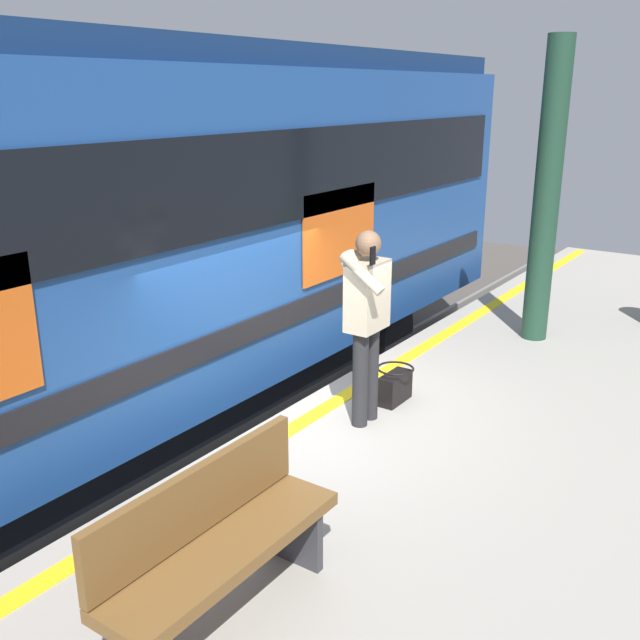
% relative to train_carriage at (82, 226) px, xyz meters
% --- Properties ---
extents(ground_plane, '(26.42, 26.42, 0.00)m').
position_rel_train_carriage_xyz_m(ground_plane, '(-0.60, 2.06, -2.64)').
color(ground_plane, '#4C4742').
extents(platform, '(17.61, 3.69, 1.04)m').
position_rel_train_carriage_xyz_m(platform, '(-0.60, 3.90, -2.12)').
color(platform, '#9E998E').
rests_on(platform, ground).
extents(safety_line, '(17.26, 0.16, 0.01)m').
position_rel_train_carriage_xyz_m(safety_line, '(-0.60, 2.36, -1.60)').
color(safety_line, yellow).
rests_on(safety_line, platform).
extents(track_rail_near, '(22.89, 0.08, 0.16)m').
position_rel_train_carriage_xyz_m(track_rail_near, '(-0.60, 0.71, -2.56)').
color(track_rail_near, slate).
rests_on(track_rail_near, ground).
extents(track_rail_far, '(22.89, 0.08, 0.16)m').
position_rel_train_carriage_xyz_m(track_rail_far, '(-0.60, -0.72, -2.56)').
color(track_rail_far, slate).
rests_on(track_rail_far, ground).
extents(train_carriage, '(13.13, 3.01, 4.20)m').
position_rel_train_carriage_xyz_m(train_carriage, '(0.00, 0.00, 0.00)').
color(train_carriage, '#1E478C').
rests_on(train_carriage, ground).
extents(passenger, '(0.57, 0.55, 1.75)m').
position_rel_train_carriage_xyz_m(passenger, '(-0.74, 2.79, -0.57)').
color(passenger, '#262628').
rests_on(passenger, platform).
extents(handbag, '(0.40, 0.36, 0.35)m').
position_rel_train_carriage_xyz_m(handbag, '(-1.26, 2.82, -1.44)').
color(handbag, black).
rests_on(handbag, platform).
extents(station_column, '(0.30, 0.30, 3.44)m').
position_rel_train_carriage_xyz_m(station_column, '(-3.88, 3.28, 0.12)').
color(station_column, '#1E3F2D').
rests_on(station_column, platform).
extents(bench, '(1.59, 0.44, 0.90)m').
position_rel_train_carriage_xyz_m(bench, '(1.89, 3.43, -1.11)').
color(bench, brown).
rests_on(bench, platform).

